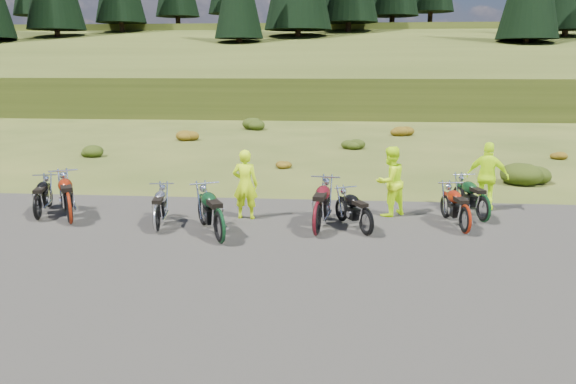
# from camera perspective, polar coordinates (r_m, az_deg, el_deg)

# --- Properties ---
(ground) EXTENTS (300.00, 300.00, 0.00)m
(ground) POSITION_cam_1_polar(r_m,az_deg,el_deg) (13.23, -2.81, -4.93)
(ground) COLOR #324316
(ground) RESTS_ON ground
(gravel_pad) EXTENTS (20.00, 12.00, 0.04)m
(gravel_pad) POSITION_cam_1_polar(r_m,az_deg,el_deg) (11.36, -4.17, -8.02)
(gravel_pad) COLOR black
(gravel_pad) RESTS_ON ground
(hill_slope) EXTENTS (300.00, 45.97, 9.37)m
(hill_slope) POSITION_cam_1_polar(r_m,az_deg,el_deg) (62.62, 3.38, 9.30)
(hill_slope) COLOR #333E14
(hill_slope) RESTS_ON ground
(hill_plateau) EXTENTS (300.00, 90.00, 9.17)m
(hill_plateau) POSITION_cam_1_polar(r_m,az_deg,el_deg) (122.54, 4.20, 11.12)
(hill_plateau) COLOR #333E14
(hill_plateau) RESTS_ON ground
(shrub_1) EXTENTS (1.03, 1.03, 0.61)m
(shrub_1) POSITION_cam_1_polar(r_m,az_deg,el_deg) (26.38, -19.40, 4.09)
(shrub_1) COLOR #1C300C
(shrub_1) RESTS_ON ground
(shrub_2) EXTENTS (1.30, 1.30, 0.77)m
(shrub_2) POSITION_cam_1_polar(r_m,az_deg,el_deg) (30.35, -10.30, 5.85)
(shrub_2) COLOR brown
(shrub_2) RESTS_ON ground
(shrub_3) EXTENTS (1.56, 1.56, 0.92)m
(shrub_3) POSITION_cam_1_polar(r_m,az_deg,el_deg) (34.92, -3.40, 7.09)
(shrub_3) COLOR #1C300C
(shrub_3) RESTS_ON ground
(shrub_4) EXTENTS (0.77, 0.77, 0.45)m
(shrub_4) POSITION_cam_1_polar(r_m,az_deg,el_deg) (22.11, -0.66, 3.02)
(shrub_4) COLOR brown
(shrub_4) RESTS_ON ground
(shrub_5) EXTENTS (1.03, 1.03, 0.61)m
(shrub_5) POSITION_cam_1_polar(r_m,az_deg,el_deg) (27.24, 6.54, 5.01)
(shrub_5) COLOR #1C300C
(shrub_5) RESTS_ON ground
(shrub_6) EXTENTS (1.30, 1.30, 0.77)m
(shrub_6) POSITION_cam_1_polar(r_m,az_deg,el_deg) (32.68, 11.42, 6.31)
(shrub_6) COLOR brown
(shrub_6) RESTS_ON ground
(shrub_7) EXTENTS (1.56, 1.56, 0.92)m
(shrub_7) POSITION_cam_1_polar(r_m,az_deg,el_deg) (20.95, 23.15, 2.05)
(shrub_7) COLOR #1C300C
(shrub_7) RESTS_ON ground
(shrub_8) EXTENTS (0.77, 0.77, 0.45)m
(shrub_8) POSITION_cam_1_polar(r_m,az_deg,el_deg) (26.89, 25.56, 3.54)
(shrub_8) COLOR brown
(shrub_8) RESTS_ON ground
(motorcycle_0) EXTENTS (1.16, 2.07, 1.03)m
(motorcycle_0) POSITION_cam_1_polar(r_m,az_deg,el_deg) (16.19, -24.00, -2.70)
(motorcycle_0) COLOR black
(motorcycle_0) RESTS_ON ground
(motorcycle_1) EXTENTS (1.83, 2.40, 1.22)m
(motorcycle_1) POSITION_cam_1_polar(r_m,az_deg,el_deg) (15.46, -21.20, -3.16)
(motorcycle_1) COLOR maroon
(motorcycle_1) RESTS_ON ground
(motorcycle_2) EXTENTS (1.73, 2.38, 1.20)m
(motorcycle_2) POSITION_cam_1_polar(r_m,az_deg,el_deg) (13.03, -6.92, -5.29)
(motorcycle_2) COLOR black
(motorcycle_2) RESTS_ON ground
(motorcycle_3) EXTENTS (0.94, 2.02, 1.02)m
(motorcycle_3) POSITION_cam_1_polar(r_m,az_deg,el_deg) (14.11, -13.15, -4.10)
(motorcycle_3) COLOR #A5A5AA
(motorcycle_3) RESTS_ON ground
(motorcycle_4) EXTENTS (1.08, 2.41, 1.22)m
(motorcycle_4) POSITION_cam_1_polar(r_m,az_deg,el_deg) (13.51, 2.92, -4.54)
(motorcycle_4) COLOR #520D15
(motorcycle_4) RESTS_ON ground
(motorcycle_5) EXTENTS (1.44, 1.99, 1.00)m
(motorcycle_5) POSITION_cam_1_polar(r_m,az_deg,el_deg) (13.62, 7.91, -4.51)
(motorcycle_5) COLOR black
(motorcycle_5) RESTS_ON ground
(motorcycle_6) EXTENTS (0.98, 2.10, 1.06)m
(motorcycle_6) POSITION_cam_1_polar(r_m,az_deg,el_deg) (14.29, 17.44, -4.16)
(motorcycle_6) COLOR maroon
(motorcycle_6) RESTS_ON ground
(motorcycle_7) EXTENTS (1.18, 2.16, 1.08)m
(motorcycle_7) POSITION_cam_1_polar(r_m,az_deg,el_deg) (15.45, 19.12, -3.00)
(motorcycle_7) COLOR #0E3216
(motorcycle_7) RESTS_ON ground
(person_middle) EXTENTS (0.70, 0.49, 1.84)m
(person_middle) POSITION_cam_1_polar(r_m,az_deg,el_deg) (14.77, -4.36, 0.67)
(person_middle) COLOR #C4F20C
(person_middle) RESTS_ON ground
(person_right_a) EXTENTS (1.16, 1.13, 1.88)m
(person_right_a) POSITION_cam_1_polar(r_m,az_deg,el_deg) (15.25, 10.30, 0.96)
(person_right_a) COLOR #C4F20C
(person_right_a) RESTS_ON ground
(person_right_b) EXTENTS (1.22, 0.84, 1.92)m
(person_right_b) POSITION_cam_1_polar(r_m,az_deg,el_deg) (16.50, 19.61, 1.39)
(person_right_b) COLOR #C4F20C
(person_right_b) RESTS_ON ground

